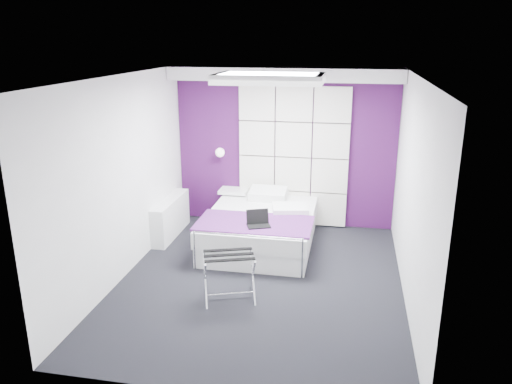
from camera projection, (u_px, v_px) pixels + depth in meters
The scene contains 15 objects.
floor at pixel (260, 281), 6.49m from camera, with size 4.40×4.40×0.00m, color black.
ceiling at pixel (261, 77), 5.71m from camera, with size 4.40×4.40×0.00m, color white.
wall_back at pixel (285, 148), 8.16m from camera, with size 3.60×3.60×0.00m, color silver.
wall_left at pixel (123, 178), 6.42m from camera, with size 4.40×4.40×0.00m, color silver.
wall_right at pixel (413, 194), 5.78m from camera, with size 4.40×4.40×0.00m, color silver.
accent_wall at pixel (285, 148), 8.15m from camera, with size 3.58×0.02×2.58m, color #3E0F43.
soffit at pixel (284, 74), 7.57m from camera, with size 3.58×0.50×0.20m, color white.
headboard at pixel (293, 157), 8.12m from camera, with size 1.80×0.08×2.30m, color silver, non-canonical shape.
skylight at pixel (269, 78), 6.29m from camera, with size 1.36×0.86×0.12m, color white, non-canonical shape.
wall_lamp at pixel (221, 152), 8.24m from camera, with size 0.15×0.15×0.15m, color white.
radiator at pixel (171, 217), 7.92m from camera, with size 0.22×1.20×0.60m, color white.
bed at pixel (261, 227), 7.53m from camera, with size 1.62×1.95×0.69m.
nightstand at pixel (234, 191), 8.36m from camera, with size 0.47×0.37×0.05m, color white.
luggage_rack at pixel (229, 277), 5.98m from camera, with size 0.59×0.44×0.58m.
laptop at pixel (259, 222), 6.87m from camera, with size 0.31×0.22×0.22m.
Camera 1 is at (1.04, -5.75, 3.04)m, focal length 35.00 mm.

